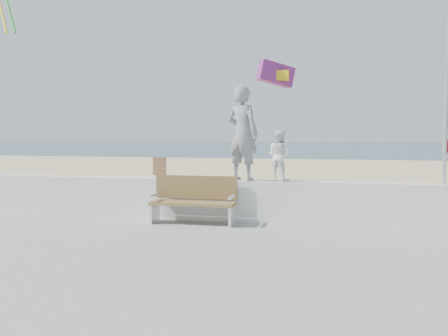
{
  "coord_description": "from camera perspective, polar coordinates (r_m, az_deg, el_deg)",
  "views": [
    {
      "loc": [
        2.4,
        -8.05,
        2.1
      ],
      "look_at": [
        0.2,
        1.8,
        1.35
      ],
      "focal_mm": 38.0,
      "sensor_mm": 36.0,
      "label": 1
    }
  ],
  "objects": [
    {
      "name": "ground",
      "position": [
        8.66,
        -3.95,
        -9.79
      ],
      "size": [
        220.0,
        220.0,
        0.0
      ],
      "primitive_type": "plane",
      "color": "#2A4454",
      "rests_on": "ground"
    },
    {
      "name": "boardwalk",
      "position": [
        5.11,
        -17.56,
        -18.63
      ],
      "size": [
        50.0,
        12.4,
        0.1
      ],
      "primitive_type": "cube",
      "color": "#9A9A95",
      "rests_on": "sand"
    },
    {
      "name": "sand",
      "position": [
        17.34,
        4.55,
        -2.59
      ],
      "size": [
        90.0,
        40.0,
        0.08
      ],
      "primitive_type": "cube",
      "color": "#CFBE8A",
      "rests_on": "ground"
    },
    {
      "name": "sign",
      "position": [
        11.09,
        -7.72,
        -1.77
      ],
      "size": [
        0.32,
        0.07,
        1.46
      ],
      "color": "olive",
      "rests_on": "sand"
    },
    {
      "name": "parafoil_kite",
      "position": [
        12.33,
        6.37,
        11.15
      ],
      "size": [
        0.98,
        0.78,
        0.69
      ],
      "color": "red",
      "rests_on": "ground"
    },
    {
      "name": "bench",
      "position": [
        10.1,
        -3.66,
        -3.79
      ],
      "size": [
        1.8,
        0.57,
        1.0
      ],
      "color": "olive",
      "rests_on": "boardwalk"
    },
    {
      "name": "child",
      "position": [
        10.12,
        6.63,
        1.51
      ],
      "size": [
        0.65,
        0.59,
        1.08
      ],
      "primitive_type": "imported",
      "rotation": [
        0.0,
        0.0,
        2.73
      ],
      "color": "white",
      "rests_on": "seawall"
    },
    {
      "name": "seawall",
      "position": [
        10.44,
        -0.83,
        -3.85
      ],
      "size": [
        30.0,
        0.35,
        0.9
      ],
      "primitive_type": "cube",
      "color": "white",
      "rests_on": "boardwalk"
    },
    {
      "name": "adult",
      "position": [
        10.22,
        2.26,
        4.18
      ],
      "size": [
        0.87,
        0.74,
        2.02
      ],
      "primitive_type": "imported",
      "rotation": [
        0.0,
        0.0,
        2.73
      ],
      "color": "gray",
      "rests_on": "seawall"
    }
  ]
}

